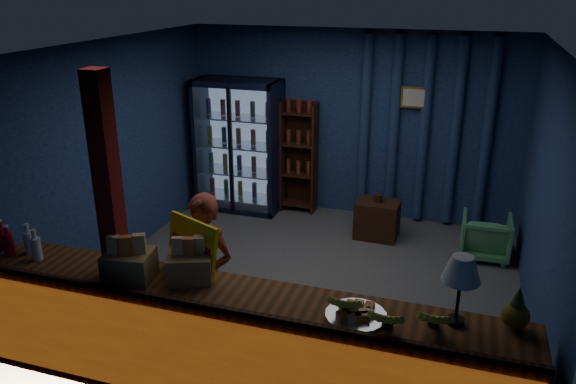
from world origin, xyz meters
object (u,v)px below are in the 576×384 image
shopkeeper (206,275)px  green_chair (486,236)px  pastry_tray (356,314)px  table_lamp (462,272)px

shopkeeper → green_chair: (2.42, 2.69, -0.48)m
pastry_tray → shopkeeper: bearing=159.3°
shopkeeper → pastry_tray: shopkeeper is taller
shopkeeper → pastry_tray: 1.57m
table_lamp → shopkeeper: bearing=169.1°
shopkeeper → green_chair: shopkeeper is taller
pastry_tray → table_lamp: 0.79m
shopkeeper → pastry_tray: (1.45, -0.55, 0.23)m
shopkeeper → pastry_tray: size_ratio=3.39×
shopkeeper → green_chair: bearing=55.9°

